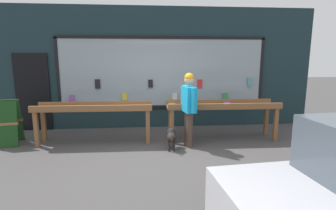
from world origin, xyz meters
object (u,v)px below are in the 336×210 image
(display_table_right, at_px, (222,109))
(person_browsing, at_px, (189,104))
(display_table_left, at_px, (94,111))
(small_dog, at_px, (171,136))
(sandwich_board_sign, at_px, (7,122))

(display_table_right, distance_m, person_browsing, 1.04)
(display_table_left, distance_m, display_table_right, 3.06)
(person_browsing, bearing_deg, small_dog, 102.49)
(display_table_left, xyz_separation_m, sandwich_board_sign, (-1.97, 0.04, -0.23))
(sandwich_board_sign, bearing_deg, display_table_left, -10.73)
(display_table_left, height_order, small_dog, display_table_left)
(person_browsing, bearing_deg, display_table_left, 67.73)
(person_browsing, bearing_deg, display_table_right, -72.57)
(display_table_right, xyz_separation_m, small_dog, (-1.31, -0.64, -0.47))
(display_table_left, relative_size, person_browsing, 1.63)
(person_browsing, bearing_deg, sandwich_board_sign, 72.98)
(display_table_right, xyz_separation_m, person_browsing, (-0.91, -0.47, 0.21))
(display_table_left, xyz_separation_m, display_table_right, (3.06, -0.00, 0.01))
(display_table_left, xyz_separation_m, small_dog, (1.75, -0.64, -0.46))
(display_table_left, height_order, sandwich_board_sign, sandwich_board_sign)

